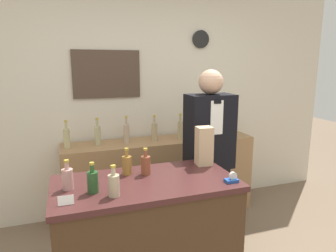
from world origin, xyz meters
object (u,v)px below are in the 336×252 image
Objects in this scene: potted_plant at (220,118)px; shopkeeper at (209,161)px; paper_bag at (204,146)px; tape_dispenser at (232,179)px.

shopkeeper is at bearing -125.51° from potted_plant.
paper_bag is (-0.21, -0.32, 0.25)m from shopkeeper.
potted_plant is at bearing 64.18° from tape_dispenser.
paper_bag is at bearing -124.77° from potted_plant.
shopkeeper is 0.46m from paper_bag.
shopkeeper is 4.73× the size of potted_plant.
paper_bag reaches higher than tape_dispenser.
tape_dispenser is (-0.69, -1.43, -0.14)m from potted_plant.
tape_dispenser is at bearing -86.54° from paper_bag.
potted_plant is 4.00× the size of tape_dispenser.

